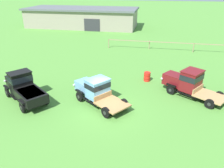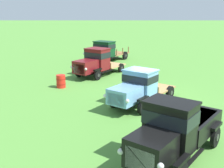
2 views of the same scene
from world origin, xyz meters
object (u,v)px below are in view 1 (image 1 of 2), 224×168
farm_shed (82,17)px  oil_drum_beside_row (147,77)px  vintage_truck_second_in_line (24,87)px  vintage_truck_midrow_center (96,90)px  vintage_truck_far_side (188,82)px

farm_shed → oil_drum_beside_row: 31.28m
vintage_truck_second_in_line → vintage_truck_midrow_center: size_ratio=0.99×
vintage_truck_second_in_line → vintage_truck_far_side: bearing=15.7°
vintage_truck_midrow_center → vintage_truck_far_side: size_ratio=0.96×
vintage_truck_far_side → vintage_truck_second_in_line: bearing=-164.3°
vintage_truck_second_in_line → oil_drum_beside_row: (9.53, 5.85, -0.68)m
vintage_truck_far_side → oil_drum_beside_row: 4.16m
vintage_truck_second_in_line → vintage_truck_far_side: (12.99, 3.65, 0.04)m
farm_shed → vintage_truck_far_side: farm_shed is taller
vintage_truck_midrow_center → oil_drum_beside_row: size_ratio=5.79×
vintage_truck_second_in_line → vintage_truck_midrow_center: vintage_truck_second_in_line is taller
farm_shed → vintage_truck_midrow_center: bearing=-69.7°
oil_drum_beside_row → vintage_truck_far_side: bearing=-32.3°
farm_shed → oil_drum_beside_row: (15.64, -27.04, -1.58)m
farm_shed → oil_drum_beside_row: bearing=-60.0°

